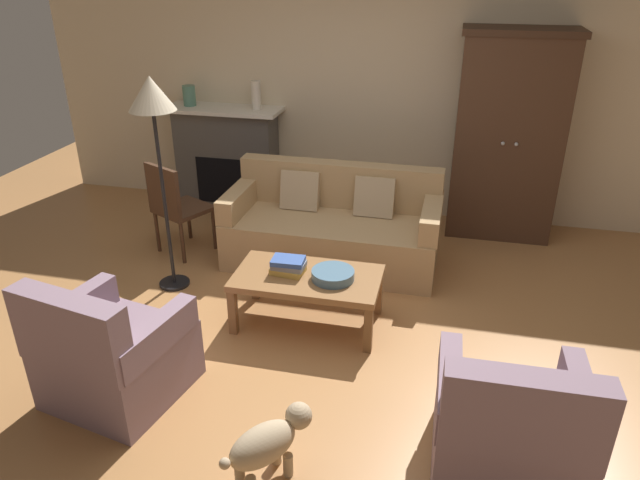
# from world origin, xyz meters

# --- Properties ---
(ground_plane) EXTENTS (9.60, 9.60, 0.00)m
(ground_plane) POSITION_xyz_m (0.00, 0.00, 0.00)
(ground_plane) COLOR #B27A47
(back_wall) EXTENTS (7.20, 0.10, 2.80)m
(back_wall) POSITION_xyz_m (0.00, 2.55, 1.40)
(back_wall) COLOR beige
(back_wall) RESTS_ON ground
(fireplace) EXTENTS (1.26, 0.48, 1.12)m
(fireplace) POSITION_xyz_m (-1.55, 2.30, 0.57)
(fireplace) COLOR #4C4947
(fireplace) RESTS_ON ground
(armoire) EXTENTS (1.06, 0.57, 2.01)m
(armoire) POSITION_xyz_m (1.40, 2.22, 1.01)
(armoire) COLOR #472D1E
(armoire) RESTS_ON ground
(couch) EXTENTS (1.93, 0.87, 0.86)m
(couch) POSITION_xyz_m (-0.11, 1.21, 0.32)
(couch) COLOR tan
(couch) RESTS_ON ground
(coffee_table) EXTENTS (1.10, 0.60, 0.42)m
(coffee_table) POSITION_xyz_m (-0.08, 0.13, 0.37)
(coffee_table) COLOR olive
(coffee_table) RESTS_ON ground
(fruit_bowl) EXTENTS (0.32, 0.32, 0.07)m
(fruit_bowl) POSITION_xyz_m (0.12, 0.12, 0.46)
(fruit_bowl) COLOR slate
(fruit_bowl) RESTS_ON coffee_table
(book_stack) EXTENTS (0.26, 0.20, 0.12)m
(book_stack) POSITION_xyz_m (-0.23, 0.14, 0.48)
(book_stack) COLOR gold
(book_stack) RESTS_ON coffee_table
(mantel_vase_jade) EXTENTS (0.14, 0.14, 0.21)m
(mantel_vase_jade) POSITION_xyz_m (-1.93, 2.28, 1.23)
(mantel_vase_jade) COLOR slate
(mantel_vase_jade) RESTS_ON fireplace
(mantel_vase_cream) EXTENTS (0.10, 0.10, 0.30)m
(mantel_vase_cream) POSITION_xyz_m (-1.17, 2.28, 1.27)
(mantel_vase_cream) COLOR beige
(mantel_vase_cream) RESTS_ON fireplace
(armchair_near_left) EXTENTS (0.90, 0.90, 0.88)m
(armchair_near_left) POSITION_xyz_m (-1.08, -0.96, 0.32)
(armchair_near_left) COLOR gray
(armchair_near_left) RESTS_ON ground
(armchair_near_right) EXTENTS (0.79, 0.78, 0.88)m
(armchair_near_right) POSITION_xyz_m (1.32, -1.07, 0.32)
(armchair_near_right) COLOR gray
(armchair_near_right) RESTS_ON ground
(side_chair_wooden) EXTENTS (0.59, 0.59, 0.90)m
(side_chair_wooden) POSITION_xyz_m (-1.57, 1.01, 0.51)
(side_chair_wooden) COLOR #472D1E
(side_chair_wooden) RESTS_ON ground
(floor_lamp) EXTENTS (0.36, 0.36, 1.78)m
(floor_lamp) POSITION_xyz_m (-1.36, 0.44, 1.55)
(floor_lamp) COLOR black
(floor_lamp) RESTS_ON ground
(dog) EXTENTS (0.42, 0.48, 0.39)m
(dog) POSITION_xyz_m (0.08, -1.37, 0.25)
(dog) COLOR tan
(dog) RESTS_ON ground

